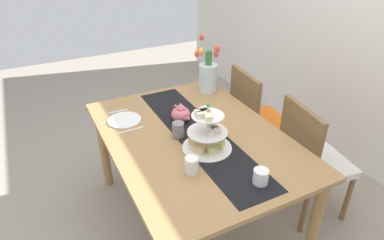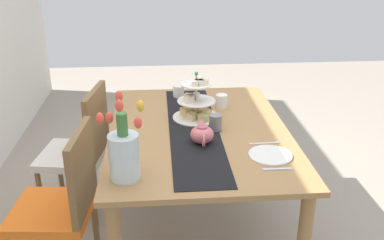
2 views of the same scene
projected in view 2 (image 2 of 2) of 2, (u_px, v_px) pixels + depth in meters
name	position (u px, v px, depth m)	size (l,w,h in m)	color
ground_plane	(198.00, 230.00, 2.91)	(8.00, 8.00, 0.00)	gray
dining_table	(199.00, 144.00, 2.66)	(1.49, 1.07, 0.74)	#A37747
chair_left	(64.00, 201.00, 2.33)	(0.46, 0.46, 0.91)	brown
chair_right	(82.00, 147.00, 2.92)	(0.48, 0.48, 0.91)	brown
table_runner	(194.00, 129.00, 2.61)	(1.38, 0.29, 0.00)	black
tiered_cake_stand	(197.00, 104.00, 2.74)	(0.30, 0.30, 0.30)	beige
teapot	(202.00, 134.00, 2.41)	(0.24, 0.13, 0.14)	#D66B75
tulip_vase	(124.00, 152.00, 2.04)	(0.25, 0.21, 0.44)	silver
cream_jug	(179.00, 91.00, 3.12)	(0.08, 0.08, 0.09)	white
dinner_plate_left	(270.00, 155.00, 2.29)	(0.23, 0.23, 0.01)	white
fork_left	(277.00, 169.00, 2.16)	(0.02, 0.15, 0.01)	silver
knife_left	(264.00, 143.00, 2.43)	(0.01, 0.17, 0.01)	silver
mug_grey	(215.00, 122.00, 2.58)	(0.08, 0.08, 0.10)	slate
mug_white_text	(221.00, 101.00, 2.92)	(0.08, 0.08, 0.10)	white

